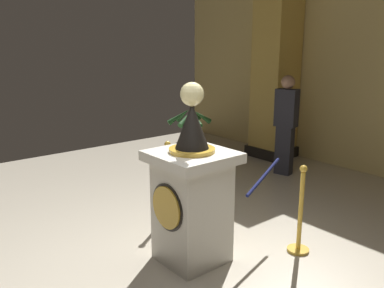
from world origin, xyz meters
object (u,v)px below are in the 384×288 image
at_px(stanchion_near, 300,222).
at_px(stanchion_far, 168,191).
at_px(bystander_guest, 286,122).
at_px(pedestal_clock, 192,194).
at_px(potted_palm_left, 190,149).

bearing_deg(stanchion_near, stanchion_far, -161.33).
xyz_separation_m(stanchion_near, bystander_guest, (-1.85, 2.07, 0.57)).
xyz_separation_m(pedestal_clock, potted_palm_left, (-2.67, 2.14, -0.41)).
distance_m(stanchion_near, potted_palm_left, 3.47).
bearing_deg(pedestal_clock, potted_palm_left, 141.33).
bearing_deg(potted_palm_left, stanchion_far, -45.93).
relative_size(pedestal_clock, stanchion_near, 1.89).
bearing_deg(pedestal_clock, stanchion_far, 156.38).
xyz_separation_m(stanchion_far, potted_palm_left, (-1.63, 1.68, -0.04)).
xyz_separation_m(stanchion_near, stanchion_far, (-1.66, -0.56, 0.02)).
xyz_separation_m(pedestal_clock, stanchion_far, (-1.04, 0.46, -0.37)).
distance_m(stanchion_far, bystander_guest, 2.70).
relative_size(pedestal_clock, bystander_guest, 1.09).
xyz_separation_m(stanchion_near, potted_palm_left, (-3.29, 1.12, -0.02)).
relative_size(pedestal_clock, potted_palm_left, 1.68).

